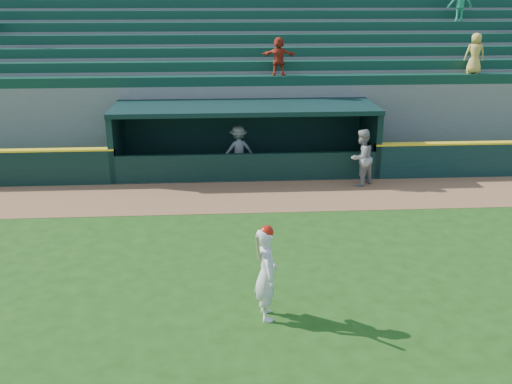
% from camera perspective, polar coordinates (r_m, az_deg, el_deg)
% --- Properties ---
extents(ground, '(120.00, 120.00, 0.00)m').
position_cam_1_polar(ground, '(13.95, 0.43, -7.22)').
color(ground, '#1D4611').
rests_on(ground, ground).
extents(warning_track, '(40.00, 3.00, 0.01)m').
position_cam_1_polar(warning_track, '(18.46, -0.67, -0.43)').
color(warning_track, brown).
rests_on(warning_track, ground).
extents(dugout_player_front, '(1.20, 1.16, 1.94)m').
position_cam_1_polar(dugout_player_front, '(19.62, 10.50, 3.40)').
color(dugout_player_front, gray).
rests_on(dugout_player_front, ground).
extents(dugout_player_inside, '(1.24, 0.85, 1.75)m').
position_cam_1_polar(dugout_player_inside, '(20.65, -1.76, 4.23)').
color(dugout_player_inside, gray).
rests_on(dugout_player_inside, ground).
extents(dugout, '(9.40, 2.80, 2.46)m').
position_cam_1_polar(dugout, '(21.05, -1.14, 5.88)').
color(dugout, slate).
rests_on(dugout, ground).
extents(stands, '(34.50, 6.28, 7.57)m').
position_cam_1_polar(stands, '(25.34, -1.62, 10.55)').
color(stands, slate).
rests_on(stands, ground).
extents(batter_at_plate, '(0.53, 0.86, 2.01)m').
position_cam_1_polar(batter_at_plate, '(11.38, 1.05, -8.05)').
color(batter_at_plate, silver).
rests_on(batter_at_plate, ground).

